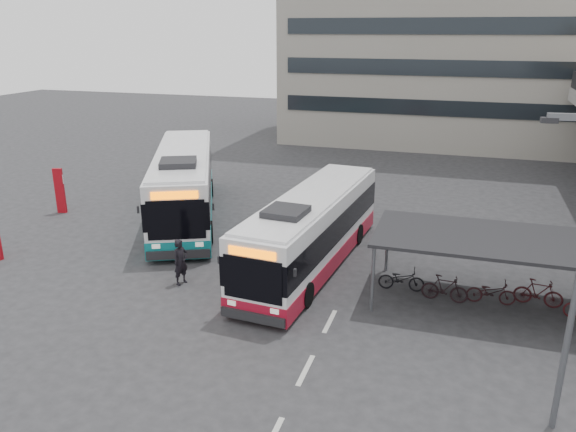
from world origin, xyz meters
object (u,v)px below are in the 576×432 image
(bus_main, at_px, (312,231))
(bus_teal, at_px, (184,184))
(lamp_post, at_px, (576,263))
(pedestrian, at_px, (181,262))

(bus_main, relative_size, bus_teal, 0.89)
(bus_main, height_order, bus_teal, bus_teal)
(bus_main, xyz_separation_m, lamp_post, (8.29, -7.92, 2.89))
(bus_teal, height_order, pedestrian, bus_teal)
(bus_teal, relative_size, pedestrian, 6.97)
(bus_teal, bearing_deg, pedestrian, -88.43)
(bus_teal, height_order, lamp_post, lamp_post)
(lamp_post, bearing_deg, bus_main, 129.29)
(pedestrian, bearing_deg, lamp_post, -88.80)
(pedestrian, xyz_separation_m, lamp_post, (12.62, -4.66, 3.52))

